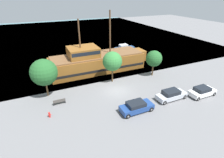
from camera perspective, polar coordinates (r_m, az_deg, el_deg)
name	(u,v)px	position (r m, az deg, el deg)	size (l,w,h in m)	color
ground_plane	(117,91)	(28.18, 1.65, -3.85)	(160.00, 160.00, 0.00)	slate
water_surface	(65,35)	(68.20, -15.05, 13.60)	(80.00, 80.00, 0.00)	slate
pirate_ship	(97,61)	(34.94, -5.03, 5.83)	(19.71, 5.67, 11.38)	brown
moored_boat_dockside	(124,48)	(48.43, 4.04, 10.08)	(5.36, 2.07, 1.58)	navy
parked_car_curb_front	(202,91)	(29.91, 27.36, -3.63)	(4.21, 1.87, 1.44)	white
parked_car_curb_mid	(136,107)	(23.46, 7.99, -8.95)	(4.45, 1.89, 1.45)	navy
parked_car_curb_rear	(171,95)	(27.15, 18.79, -4.90)	(4.61, 1.79, 1.49)	#B7BCC6
fire_hydrant	(49,114)	(23.81, -19.77, -10.84)	(0.42, 0.25, 0.76)	red
bench_promenade_east	(59,102)	(25.85, -16.82, -7.05)	(1.69, 0.45, 0.85)	#4C4742
tree_row_east	(44,72)	(26.94, -21.36, 2.02)	(3.88, 3.88, 5.84)	brown
tree_row_mideast	(112,61)	(29.48, 0.12, 5.78)	(3.31, 3.31, 5.47)	brown
tree_row_midwest	(154,59)	(32.99, 13.53, 6.48)	(2.94, 2.94, 4.82)	brown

